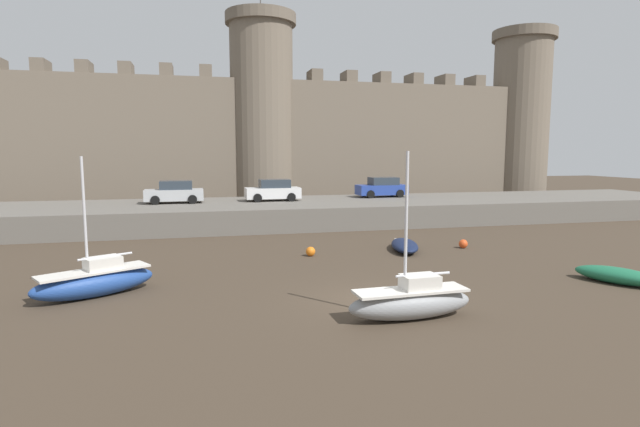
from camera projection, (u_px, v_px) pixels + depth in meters
The scene contains 12 objects.
ground_plane at pixel (373, 302), 17.61m from camera, with size 160.00×160.00×0.00m, color #423528.
quay_road at pixel (282, 212), 37.07m from camera, with size 67.83×10.00×1.58m, color #666059.
castle at pixel (262, 127), 47.46m from camera, with size 62.39×6.57×21.00m.
rowboat_midflat_left at pixel (617, 275), 20.02m from camera, with size 2.55×3.33×0.65m.
rowboat_foreground_right at pixel (405, 245), 26.69m from camera, with size 2.27×3.83×0.56m.
sailboat_near_channel_left at pixel (95, 281), 18.19m from camera, with size 4.40×3.23×5.11m.
sailboat_midflat_right at pixel (411, 301), 15.74m from camera, with size 4.18×1.37×5.29m.
mooring_buoy_near_channel at pixel (311, 251), 25.29m from camera, with size 0.48×0.48×0.48m, color orange.
mooring_buoy_mid_mud at pixel (463, 244), 27.40m from camera, with size 0.48×0.48×0.48m, color #E04C1E.
car_quay_centre_east at pixel (382, 188), 40.99m from camera, with size 4.14×1.96×1.62m.
car_quay_west at pixel (273, 191), 37.73m from camera, with size 4.14×1.96×1.62m.
car_quay_east at pixel (175, 192), 36.02m from camera, with size 4.14×1.96×1.62m.
Camera 1 is at (-5.81, -16.19, 5.25)m, focal length 28.00 mm.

